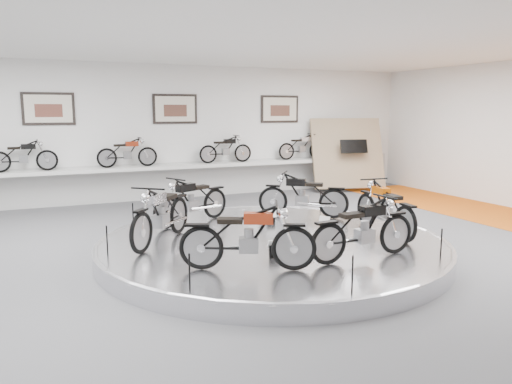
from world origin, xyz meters
name	(u,v)px	position (x,y,z in m)	size (l,w,h in m)	color
floor	(280,258)	(0.00, 0.00, 0.00)	(16.00, 16.00, 0.00)	#4F4F52
ceiling	(281,29)	(0.00, 0.00, 4.00)	(16.00, 16.00, 0.00)	white
wall_back	(175,132)	(0.00, 7.00, 2.00)	(16.00, 16.00, 0.00)	white
dado_band	(177,180)	(0.00, 6.98, 0.55)	(15.68, 0.04, 1.10)	#BCBCBA
display_platform	(272,246)	(0.00, 0.30, 0.15)	(6.40, 6.40, 0.30)	silver
platform_rim	(272,240)	(0.00, 0.30, 0.27)	(6.40, 6.40, 0.10)	#B2B2BA
shelf	(179,166)	(0.00, 6.70, 1.00)	(11.00, 0.55, 0.10)	silver
poster_left	(49,109)	(-3.50, 6.96, 2.70)	(1.35, 0.06, 0.88)	beige
poster_center	(175,109)	(0.00, 6.96, 2.70)	(1.35, 0.06, 0.88)	beige
poster_right	(280,109)	(3.50, 6.96, 2.70)	(1.35, 0.06, 0.88)	beige
display_panel	(347,153)	(5.60, 6.10, 1.25)	(2.40, 0.12, 2.40)	#91745C
shelf_bike_a	(24,158)	(-4.20, 6.70, 1.42)	(1.22, 0.42, 0.73)	black
shelf_bike_b	(127,154)	(-1.50, 6.70, 1.42)	(1.22, 0.42, 0.73)	maroon
shelf_bike_c	(226,151)	(1.50, 6.70, 1.42)	(1.22, 0.42, 0.73)	black
shelf_bike_d	(302,148)	(4.20, 6.70, 1.42)	(1.22, 0.42, 0.73)	#B1B1B5
bike_a	(303,195)	(1.45, 1.73, 0.80)	(1.71, 0.60, 1.01)	black
bike_b	(192,200)	(-0.99, 2.14, 0.80)	(1.70, 0.60, 1.00)	black
bike_c	(161,213)	(-1.94, 0.85, 0.84)	(1.82, 0.64, 1.07)	#B1B1B5
bike_d	(247,237)	(-1.15, -1.22, 0.81)	(1.73, 0.61, 1.02)	maroon
bike_e	(364,228)	(0.76, -1.45, 0.80)	(1.70, 0.60, 1.00)	black
bike_f	(385,207)	(2.14, -0.23, 0.81)	(1.75, 0.62, 1.03)	#C85205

